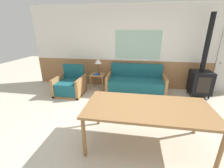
{
  "coord_description": "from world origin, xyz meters",
  "views": [
    {
      "loc": [
        0.03,
        -2.5,
        1.92
      ],
      "look_at": [
        -0.58,
        1.24,
        0.55
      ],
      "focal_mm": 24.0,
      "sensor_mm": 36.0,
      "label": 1
    }
  ],
  "objects": [
    {
      "name": "side_table",
      "position": [
        -1.22,
        2.17,
        0.42
      ],
      "size": [
        0.45,
        0.45,
        0.53
      ],
      "color": "#9E7042",
      "rests_on": "ground_plane"
    },
    {
      "name": "wood_stove",
      "position": [
        1.96,
        2.12,
        0.57
      ],
      "size": [
        0.57,
        0.55,
        2.37
      ],
      "color": "black",
      "rests_on": "ground_plane"
    },
    {
      "name": "table_lamp",
      "position": [
        -1.22,
        2.25,
        0.93
      ],
      "size": [
        0.24,
        0.24,
        0.5
      ],
      "color": "#4C3823",
      "rests_on": "side_table"
    },
    {
      "name": "dining_table",
      "position": [
        0.26,
        -0.26,
        0.68
      ],
      "size": [
        2.05,
        1.0,
        0.74
      ],
      "color": "olive",
      "rests_on": "ground_plane"
    },
    {
      "name": "wall_back",
      "position": [
        0.0,
        2.63,
        1.35
      ],
      "size": [
        7.2,
        0.09,
        2.7
      ],
      "color": "#996B42",
      "rests_on": "ground_plane"
    },
    {
      "name": "ground_plane",
      "position": [
        0.0,
        0.0,
        0.0
      ],
      "size": [
        16.0,
        16.0,
        0.0
      ],
      "primitive_type": "plane",
      "color": "beige"
    },
    {
      "name": "couch",
      "position": [
        0.05,
        2.16,
        0.26
      ],
      "size": [
        1.86,
        0.79,
        0.86
      ],
      "color": "#9E7042",
      "rests_on": "ground_plane"
    },
    {
      "name": "book_stack",
      "position": [
        -1.23,
        2.09,
        0.54
      ],
      "size": [
        0.21,
        0.18,
        0.03
      ],
      "color": "#234799",
      "rests_on": "side_table"
    },
    {
      "name": "armchair",
      "position": [
        -1.97,
        1.63,
        0.26
      ],
      "size": [
        0.83,
        0.83,
        0.88
      ],
      "rotation": [
        0.0,
        0.0,
        0.05
      ],
      "color": "#9E7042",
      "rests_on": "ground_plane"
    }
  ]
}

